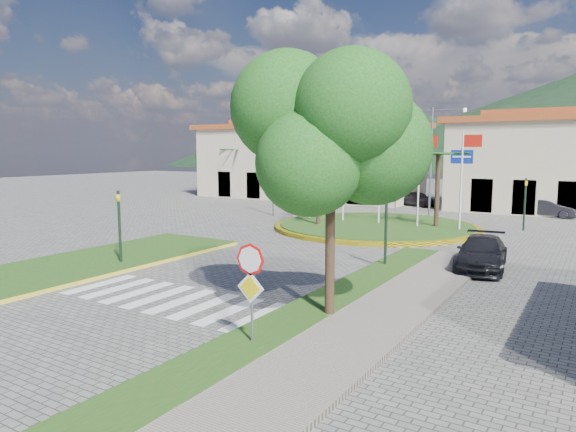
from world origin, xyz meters
The scene contains 23 objects.
ground centered at (0.00, 0.00, 0.00)m, with size 160.00×160.00×0.00m, color #605E5B.
sidewalk_right centered at (6.00, 2.00, 0.07)m, with size 4.00×28.00×0.15m, color gray.
verge_right centered at (4.80, 2.00, 0.09)m, with size 1.60×28.00×0.18m, color #1E4513.
median_left centered at (-6.50, 6.00, 0.09)m, with size 5.00×14.00×0.18m, color #1E4513.
crosswalk centered at (0.00, 4.00, 0.01)m, with size 8.00×3.00×0.01m, color silver.
roundabout_island centered at (0.00, 22.00, 0.17)m, with size 12.70×12.70×6.00m.
stop_sign centered at (4.90, 1.96, 1.79)m, with size 0.80×0.11×2.65m.
deciduous_tree centered at (5.50, 5.00, 5.18)m, with size 3.60×3.60×6.80m.
traffic_light_left centered at (-5.20, 6.50, 1.94)m, with size 0.15×0.18×3.20m.
traffic_light_right centered at (4.50, 12.00, 1.94)m, with size 0.15×0.18×3.20m.
traffic_light_far centered at (8.00, 26.00, 1.94)m, with size 0.18×0.15×3.20m.
direction_sign_west centered at (-2.00, 30.97, 3.53)m, with size 1.60×0.14×5.20m.
direction_sign_east centered at (3.00, 30.97, 3.53)m, with size 1.60×0.14×5.20m.
street_lamp_centre centered at (1.00, 30.00, 4.50)m, with size 4.80×0.16×8.00m.
street_lamp_west centered at (-9.00, 24.00, 4.50)m, with size 4.80×0.16×8.00m.
building_left centered at (-14.00, 38.00, 3.90)m, with size 23.32×9.54×8.05m.
building_right centered at (10.00, 38.00, 3.90)m, with size 19.08×9.54×8.05m.
hill_far_west centered at (-55.00, 140.00, 11.00)m, with size 140.00×140.00×22.00m, color black.
hill_near_back centered at (-10.00, 130.00, 8.00)m, with size 110.00×110.00×16.00m, color black.
white_van centered at (-8.28, 34.93, 0.53)m, with size 1.77×3.84×1.07m, color silver.
car_dark_a centered at (-1.89, 36.18, 0.65)m, with size 1.55×3.84×1.31m, color black.
car_dark_b centered at (8.68, 34.06, 0.64)m, with size 1.34×3.86×1.27m, color black.
car_side_right centered at (7.93, 13.96, 0.67)m, with size 1.88×4.61×1.34m, color black.
Camera 1 is at (12.08, -7.90, 4.87)m, focal length 32.00 mm.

